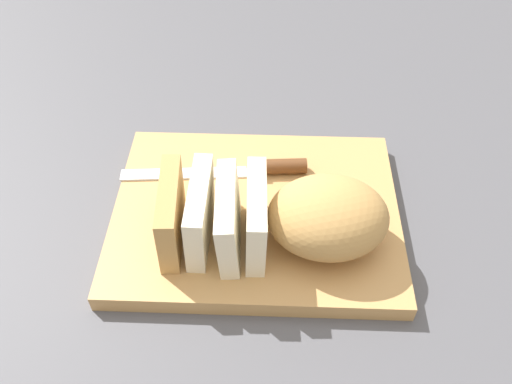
# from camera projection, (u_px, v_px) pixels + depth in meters

# --- Properties ---
(ground_plane) EXTENTS (3.00, 3.00, 0.00)m
(ground_plane) POSITION_uv_depth(u_px,v_px,m) (256.00, 220.00, 0.71)
(ground_plane) COLOR #4C4C51
(cutting_board) EXTENTS (0.38, 0.30, 0.02)m
(cutting_board) POSITION_uv_depth(u_px,v_px,m) (256.00, 214.00, 0.71)
(cutting_board) COLOR tan
(cutting_board) RESTS_ON ground_plane
(bread_loaf) EXTENTS (0.27, 0.12, 0.08)m
(bread_loaf) POSITION_uv_depth(u_px,v_px,m) (285.00, 216.00, 0.63)
(bread_loaf) COLOR tan
(bread_loaf) RESTS_ON cutting_board
(bread_knife) EXTENTS (0.25, 0.03, 0.02)m
(bread_knife) POSITION_uv_depth(u_px,v_px,m) (256.00, 168.00, 0.74)
(bread_knife) COLOR silver
(bread_knife) RESTS_ON cutting_board
(crumb_near_knife) EXTENTS (0.00, 0.00, 0.00)m
(crumb_near_knife) POSITION_uv_depth(u_px,v_px,m) (238.00, 226.00, 0.67)
(crumb_near_knife) COLOR tan
(crumb_near_knife) RESTS_ON cutting_board
(crumb_near_loaf) EXTENTS (0.01, 0.01, 0.01)m
(crumb_near_loaf) POSITION_uv_depth(u_px,v_px,m) (249.00, 167.00, 0.74)
(crumb_near_loaf) COLOR tan
(crumb_near_loaf) RESTS_ON cutting_board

